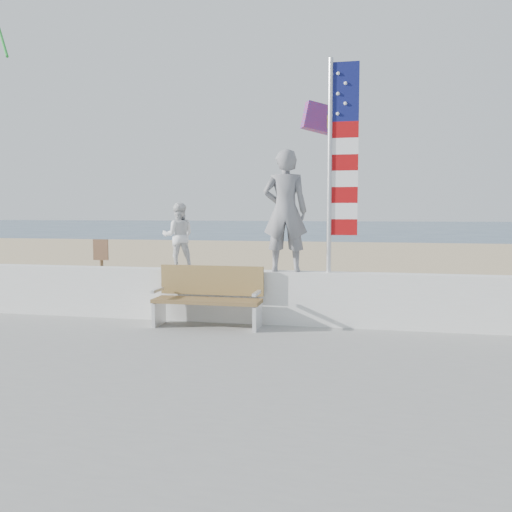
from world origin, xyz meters
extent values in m
plane|color=#304861|center=(0.00, 0.00, 0.00)|extent=(220.00, 220.00, 0.00)
cube|color=tan|center=(0.00, 9.00, 0.04)|extent=(90.00, 40.00, 0.08)
cube|color=#979792|center=(0.00, -4.00, 0.13)|extent=(50.00, 12.40, 0.10)
cube|color=white|center=(0.00, 2.00, 0.63)|extent=(30.00, 0.35, 0.90)
imported|color=gray|center=(0.66, 2.00, 2.10)|extent=(0.79, 0.56, 2.05)
imported|color=white|center=(-1.24, 2.00, 1.66)|extent=(0.68, 0.60, 1.17)
cube|color=olive|center=(-0.55, 1.45, 0.62)|extent=(1.80, 0.50, 0.06)
cube|color=#9C7C44|center=(-0.55, 1.72, 0.93)|extent=(1.80, 0.05, 0.50)
cube|color=silver|center=(-1.40, 1.45, 0.38)|extent=(0.06, 0.50, 0.40)
cube|color=silver|center=(-1.40, 1.40, 0.78)|extent=(0.06, 0.45, 0.05)
cube|color=white|center=(0.30, 1.45, 0.38)|extent=(0.06, 0.50, 0.40)
cube|color=white|center=(0.30, 1.40, 0.78)|extent=(0.06, 0.45, 0.05)
cylinder|color=silver|center=(1.40, 2.00, 2.83)|extent=(0.08, 0.08, 3.50)
cube|color=#0F1451|center=(1.64, 2.00, 4.03)|extent=(0.44, 0.02, 0.95)
cube|color=#9E0A0C|center=(1.64, 2.00, 1.84)|extent=(0.44, 0.02, 0.26)
cube|color=white|center=(1.64, 2.00, 2.10)|extent=(0.44, 0.02, 0.26)
cube|color=#9E0A0C|center=(1.64, 2.00, 2.37)|extent=(0.44, 0.02, 0.26)
cube|color=white|center=(1.64, 2.00, 2.63)|extent=(0.44, 0.02, 0.26)
cube|color=#9E0A0C|center=(1.64, 2.00, 2.89)|extent=(0.44, 0.02, 0.26)
cube|color=white|center=(1.64, 2.00, 3.16)|extent=(0.44, 0.02, 0.26)
cube|color=#9E0A0C|center=(1.64, 2.00, 3.42)|extent=(0.44, 0.02, 0.26)
sphere|color=white|center=(1.52, 1.98, 3.68)|extent=(0.06, 0.06, 0.06)
sphere|color=white|center=(1.64, 1.98, 3.84)|extent=(0.06, 0.06, 0.06)
sphere|color=white|center=(1.52, 1.98, 4.00)|extent=(0.06, 0.06, 0.06)
sphere|color=white|center=(1.64, 1.98, 4.16)|extent=(0.06, 0.06, 0.06)
sphere|color=white|center=(1.52, 1.98, 4.32)|extent=(0.06, 0.06, 0.06)
cube|color=red|center=(1.24, 3.27, 3.79)|extent=(0.99, 0.60, 0.67)
cube|color=yellow|center=(1.39, 3.27, 3.74)|extent=(0.34, 0.26, 0.25)
cylinder|color=brown|center=(-3.22, 2.92, 0.68)|extent=(0.07, 0.07, 1.20)
cube|color=brown|center=(-3.22, 2.90, 1.33)|extent=(0.32, 0.03, 0.42)
camera|label=1|loc=(2.07, -7.05, 2.10)|focal=38.00mm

